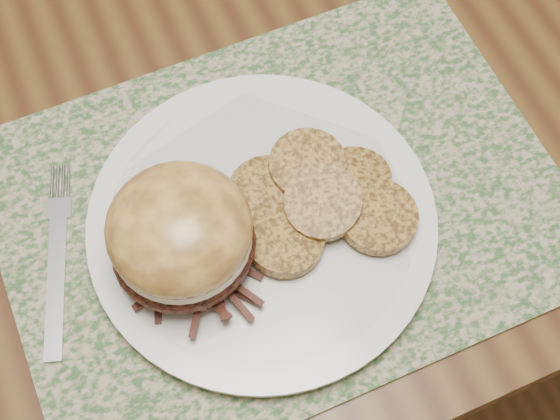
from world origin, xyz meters
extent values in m
plane|color=brown|center=(0.00, 0.00, 0.00)|extent=(3.50, 3.50, 0.00)
cube|color=#34582D|center=(-0.05, -0.24, 0.75)|extent=(0.45, 0.33, 0.00)
cylinder|color=white|center=(-0.07, -0.26, 0.76)|extent=(0.26, 0.26, 0.02)
ellipsoid|color=black|center=(-0.14, -0.26, 0.79)|extent=(0.13, 0.12, 0.04)
cylinder|color=beige|center=(-0.14, -0.26, 0.81)|extent=(0.12, 0.12, 0.01)
ellipsoid|color=#C08C3F|center=(-0.14, -0.26, 0.82)|extent=(0.12, 0.12, 0.06)
cylinder|color=olive|center=(-0.06, -0.24, 0.78)|extent=(0.07, 0.07, 0.01)
cylinder|color=olive|center=(-0.02, -0.23, 0.78)|extent=(0.08, 0.08, 0.02)
cylinder|color=olive|center=(0.00, -0.26, 0.78)|extent=(0.09, 0.09, 0.02)
cylinder|color=olive|center=(-0.07, -0.28, 0.78)|extent=(0.07, 0.07, 0.02)
cylinder|color=olive|center=(-0.03, -0.27, 0.79)|extent=(0.07, 0.07, 0.02)
cylinder|color=olive|center=(0.01, -0.30, 0.78)|extent=(0.08, 0.08, 0.01)
cube|color=#B6B6BD|center=(-0.24, -0.24, 0.76)|extent=(0.05, 0.12, 0.00)
cube|color=#B6B6BD|center=(-0.22, -0.18, 0.76)|extent=(0.02, 0.02, 0.00)
camera|label=1|loc=(-0.16, -0.50, 1.32)|focal=50.00mm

